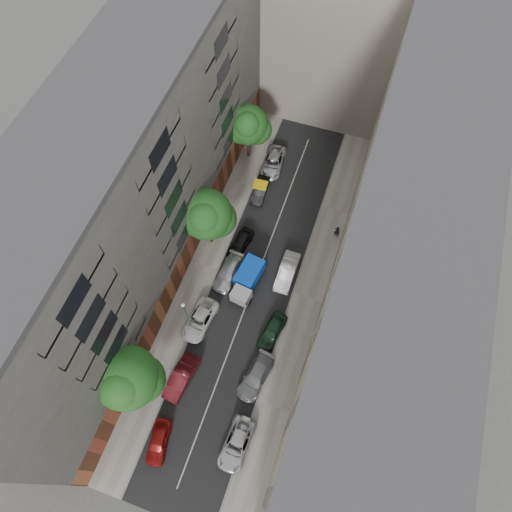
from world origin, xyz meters
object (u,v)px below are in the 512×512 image
at_px(tarp_truck, 247,280).
at_px(car_left_1, 181,377).
at_px(car_left_3, 228,272).
at_px(pedestrian, 337,231).
at_px(car_left_0, 158,442).
at_px(car_right_3, 287,272).
at_px(tree_near, 128,380).
at_px(car_right_2, 272,331).
at_px(car_left_5, 260,190).
at_px(car_right_0, 237,444).
at_px(tree_mid, 208,217).
at_px(car_right_1, 256,376).
at_px(car_left_4, 240,243).
at_px(tree_far, 249,127).
at_px(car_left_6, 273,162).
at_px(lamp_post, 186,313).
at_px(car_left_2, 200,320).

bearing_deg(tarp_truck, car_left_1, -94.36).
bearing_deg(tarp_truck, car_left_3, 177.51).
bearing_deg(pedestrian, car_left_0, 79.91).
height_order(car_left_0, pedestrian, pedestrian).
relative_size(car_right_3, tree_near, 0.58).
bearing_deg(car_right_3, car_right_2, -85.53).
relative_size(car_left_0, car_left_5, 0.99).
xyz_separation_m(tarp_truck, car_right_0, (4.14, -14.37, -0.58)).
bearing_deg(tarp_truck, tree_mid, 155.07).
distance_m(car_left_0, car_left_1, 5.61).
relative_size(car_left_0, car_right_0, 0.83).
relative_size(car_left_0, car_right_1, 0.82).
bearing_deg(pedestrian, car_left_1, 74.00).
height_order(tarp_truck, car_left_4, tarp_truck).
height_order(car_right_2, tree_far, tree_far).
height_order(car_left_3, car_left_5, car_left_3).
bearing_deg(tree_far, tree_near, -90.32).
height_order(car_left_1, car_left_5, car_left_1).
bearing_deg(car_left_1, pedestrian, 71.34).
bearing_deg(tree_far, car_right_3, -56.73).
height_order(car_left_6, pedestrian, pedestrian).
distance_m(car_left_1, car_right_1, 6.69).
xyz_separation_m(car_left_1, car_right_1, (6.30, 2.25, -0.06)).
height_order(lamp_post, pedestrian, lamp_post).
bearing_deg(car_left_5, car_right_1, -76.48).
bearing_deg(car_right_2, tarp_truck, 144.33).
xyz_separation_m(car_left_5, car_right_1, (6.19, -19.57, 0.04)).
height_order(car_right_0, tree_far, tree_far).
xyz_separation_m(car_left_3, tree_near, (-3.23, -13.49, 4.56)).
relative_size(car_right_0, car_right_2, 1.16).
bearing_deg(car_left_0, car_right_1, 42.64).
height_order(tarp_truck, car_left_1, tarp_truck).
height_order(car_left_3, tree_far, tree_far).
distance_m(tarp_truck, lamp_post, 7.42).
xyz_separation_m(tarp_truck, car_left_1, (-2.48, -10.77, -0.48)).
xyz_separation_m(car_left_1, car_left_4, (0.28, 14.80, -0.09)).
bearing_deg(car_left_6, car_left_0, -95.16).
height_order(car_left_2, car_left_6, car_left_6).
bearing_deg(tarp_truck, lamp_post, -112.63).
height_order(tarp_truck, car_left_5, tarp_truck).
bearing_deg(lamp_post, tarp_truck, 58.77).
xyz_separation_m(car_right_0, pedestrian, (2.86, 22.82, 0.34)).
relative_size(car_left_2, car_right_0, 1.01).
xyz_separation_m(car_right_1, car_right_3, (-0.42, 10.90, 0.06)).
xyz_separation_m(car_right_0, tree_near, (-9.57, 1.31, 4.57)).
relative_size(car_right_1, lamp_post, 0.80).
bearing_deg(tree_near, car_left_1, 37.78).
bearing_deg(car_left_2, tree_near, -100.70).
xyz_separation_m(car_left_3, car_left_4, (0.00, 3.60, 0.01)).
bearing_deg(car_left_4, car_left_2, -85.52).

